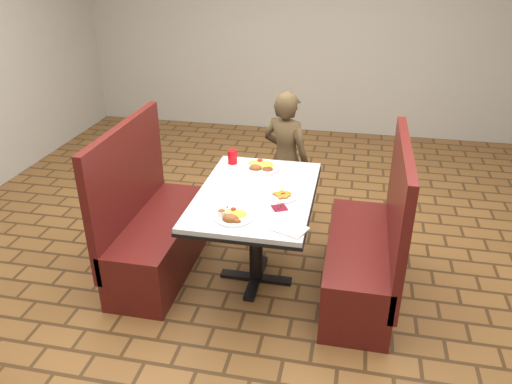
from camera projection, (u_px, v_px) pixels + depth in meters
room at (256, 18)px, 2.98m from camera, size 7.00×7.04×2.82m
dining_table at (256, 204)px, 3.54m from camera, size 0.81×1.21×0.75m
booth_bench_left at (154, 231)px, 3.83m from camera, size 0.47×1.20×1.17m
booth_bench_right at (366, 255)px, 3.54m from camera, size 0.47×1.20×1.17m
diner_person at (286, 159)px, 4.39m from camera, size 0.52×0.44×1.22m
near_dinner_plate at (233, 215)px, 3.15m from camera, size 0.24×0.24×0.08m
far_dinner_plate at (261, 165)px, 3.85m from camera, size 0.29×0.29×0.08m
plantain_plate at (283, 196)px, 3.42m from camera, size 0.20×0.20×0.03m
maroon_napkin at (279, 208)px, 3.29m from camera, size 0.13×0.13×0.00m
spoon_utensil at (281, 205)px, 3.32m from camera, size 0.03×0.12×0.00m
red_tumbler at (233, 157)px, 3.93m from camera, size 0.07×0.07×0.11m
paper_napkin at (289, 229)px, 3.04m from camera, size 0.24×0.22×0.01m
knife_utensil at (228, 212)px, 3.22m from camera, size 0.06×0.15×0.00m
fork_utensil at (232, 219)px, 3.14m from camera, size 0.02×0.16×0.00m
lettuce_shreds at (263, 189)px, 3.55m from camera, size 0.28×0.32×0.00m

